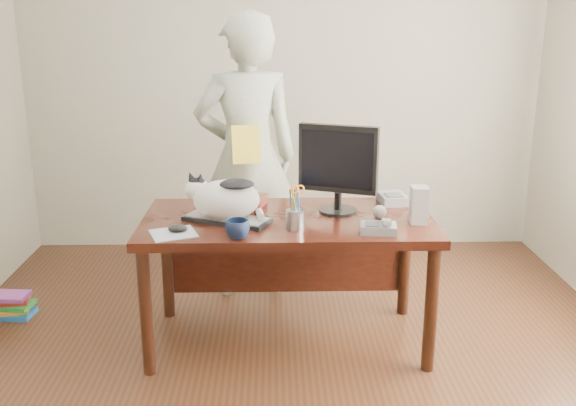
# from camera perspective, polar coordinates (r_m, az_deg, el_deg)

# --- Properties ---
(room) EXTENTS (4.50, 4.50, 4.50)m
(room) POSITION_cam_1_polar(r_m,az_deg,el_deg) (2.81, 0.26, 6.62)
(room) COLOR black
(room) RESTS_ON ground
(desk) EXTENTS (1.60, 0.80, 0.75)m
(desk) POSITION_cam_1_polar(r_m,az_deg,el_deg) (3.66, -0.05, -3.15)
(desk) COLOR black
(desk) RESTS_ON ground
(keyboard) EXTENTS (0.50, 0.36, 0.03)m
(keyboard) POSITION_cam_1_polar(r_m,az_deg,el_deg) (3.49, -5.43, -1.43)
(keyboard) COLOR black
(keyboard) RESTS_ON desk
(cat) EXTENTS (0.46, 0.35, 0.26)m
(cat) POSITION_cam_1_polar(r_m,az_deg,el_deg) (3.46, -5.72, 0.50)
(cat) COLOR white
(cat) RESTS_ON keyboard
(monitor) EXTENTS (0.43, 0.28, 0.50)m
(monitor) POSITION_cam_1_polar(r_m,az_deg,el_deg) (3.56, 4.46, 3.45)
(monitor) COLOR black
(monitor) RESTS_ON desk
(pen_cup) EXTENTS (0.12, 0.12, 0.24)m
(pen_cup) POSITION_cam_1_polar(r_m,az_deg,el_deg) (3.33, 0.64, -1.26)
(pen_cup) COLOR #9C9CA1
(pen_cup) RESTS_ON desk
(mousepad) EXTENTS (0.28, 0.27, 0.01)m
(mousepad) POSITION_cam_1_polar(r_m,az_deg,el_deg) (3.33, -10.15, -2.68)
(mousepad) COLOR #B3B8C0
(mousepad) RESTS_ON desk
(mouse) EXTENTS (0.12, 0.10, 0.04)m
(mouse) POSITION_cam_1_polar(r_m,az_deg,el_deg) (3.34, -9.78, -2.24)
(mouse) COLOR black
(mouse) RESTS_ON mousepad
(coffee_mug) EXTENTS (0.17, 0.17, 0.10)m
(coffee_mug) POSITION_cam_1_polar(r_m,az_deg,el_deg) (3.21, -4.52, -2.34)
(coffee_mug) COLOR black
(coffee_mug) RESTS_ON desk
(phone) EXTENTS (0.20, 0.16, 0.08)m
(phone) POSITION_cam_1_polar(r_m,az_deg,el_deg) (3.33, 8.11, -2.16)
(phone) COLOR slate
(phone) RESTS_ON desk
(speaker) EXTENTS (0.09, 0.10, 0.20)m
(speaker) POSITION_cam_1_polar(r_m,az_deg,el_deg) (3.50, 11.56, -0.17)
(speaker) COLOR #969699
(speaker) RESTS_ON desk
(baseball) EXTENTS (0.08, 0.08, 0.08)m
(baseball) POSITION_cam_1_polar(r_m,az_deg,el_deg) (3.55, 8.13, -0.79)
(baseball) COLOR beige
(baseball) RESTS_ON desk
(book_stack) EXTENTS (0.26, 0.22, 0.08)m
(book_stack) POSITION_cam_1_polar(r_m,az_deg,el_deg) (3.78, -3.72, 0.36)
(book_stack) COLOR #521716
(book_stack) RESTS_ON desk
(calculator) EXTENTS (0.17, 0.21, 0.06)m
(calculator) POSITION_cam_1_polar(r_m,az_deg,el_deg) (3.86, 9.26, 0.41)
(calculator) COLOR slate
(calculator) RESTS_ON desk
(person) EXTENTS (0.75, 0.57, 1.86)m
(person) POSITION_cam_1_polar(r_m,az_deg,el_deg) (4.20, -3.66, 4.03)
(person) COLOR beige
(person) RESTS_ON ground
(held_book) EXTENTS (0.19, 0.14, 0.24)m
(held_book) POSITION_cam_1_polar(r_m,az_deg,el_deg) (4.01, -3.78, 5.20)
(held_book) COLOR yellow
(held_book) RESTS_ON person
(book_pile_b) EXTENTS (0.26, 0.20, 0.15)m
(book_pile_b) POSITION_cam_1_polar(r_m,az_deg,el_deg) (4.43, -23.24, -8.37)
(book_pile_b) COLOR #1A559D
(book_pile_b) RESTS_ON ground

